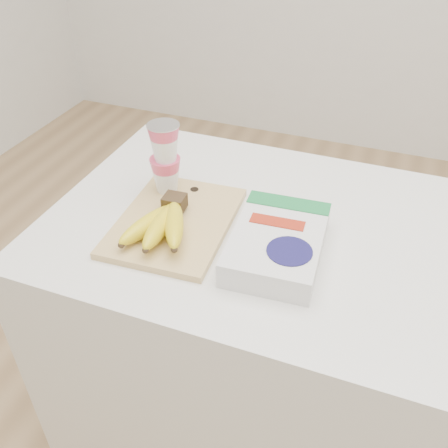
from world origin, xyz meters
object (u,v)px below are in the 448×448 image
object	(u,v)px
cutting_board	(175,222)
bananas	(162,223)
table	(272,343)
cereal_box	(277,243)
yogurt_stack	(165,156)

from	to	relation	value
cutting_board	bananas	world-z (taller)	bananas
table	cereal_box	distance (m)	0.44
cutting_board	yogurt_stack	xyz separation A→B (m)	(-0.07, 0.10, 0.10)
cutting_board	cereal_box	world-z (taller)	cereal_box
yogurt_stack	table	bearing A→B (deg)	-4.62
cutting_board	yogurt_stack	size ratio (longest dim) A/B	1.89
table	cereal_box	xyz separation A→B (m)	(0.01, -0.09, 0.43)
table	cereal_box	bearing A→B (deg)	-81.09
bananas	cereal_box	xyz separation A→B (m)	(0.24, 0.04, -0.01)
table	yogurt_stack	distance (m)	0.59
cutting_board	yogurt_stack	distance (m)	0.16
table	yogurt_stack	xyz separation A→B (m)	(-0.29, 0.02, 0.51)
cereal_box	cutting_board	bearing A→B (deg)	172.34
table	yogurt_stack	bearing A→B (deg)	175.38
table	cutting_board	bearing A→B (deg)	-161.51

